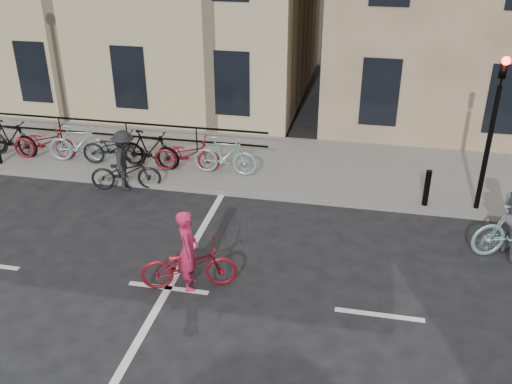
# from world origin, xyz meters

# --- Properties ---
(ground) EXTENTS (120.00, 120.00, 0.00)m
(ground) POSITION_xyz_m (0.00, 0.00, 0.00)
(ground) COLOR black
(ground) RESTS_ON ground
(sidewalk) EXTENTS (46.00, 4.00, 0.15)m
(sidewalk) POSITION_xyz_m (-4.00, 6.00, 0.07)
(sidewalk) COLOR slate
(sidewalk) RESTS_ON ground
(traffic_light) EXTENTS (0.18, 0.30, 3.90)m
(traffic_light) POSITION_xyz_m (6.20, 4.34, 2.45)
(traffic_light) COLOR black
(traffic_light) RESTS_ON sidewalk
(bollard_east) EXTENTS (0.14, 0.14, 0.90)m
(bollard_east) POSITION_xyz_m (5.00, 4.25, 0.60)
(bollard_east) COLOR black
(bollard_east) RESTS_ON sidewalk
(parked_bikes) EXTENTS (9.35, 1.23, 1.05)m
(parked_bikes) POSITION_xyz_m (-3.87, 5.04, 0.65)
(parked_bikes) COLOR black
(parked_bikes) RESTS_ON sidewalk
(cyclist_pink) EXTENTS (1.95, 1.17, 1.64)m
(cyclist_pink) POSITION_xyz_m (0.39, 0.15, 0.57)
(cyclist_pink) COLOR maroon
(cyclist_pink) RESTS_ON ground
(cyclist_dark) EXTENTS (1.89, 1.15, 1.60)m
(cyclist_dark) POSITION_xyz_m (-2.50, 3.90, 0.63)
(cyclist_dark) COLOR black
(cyclist_dark) RESTS_ON ground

